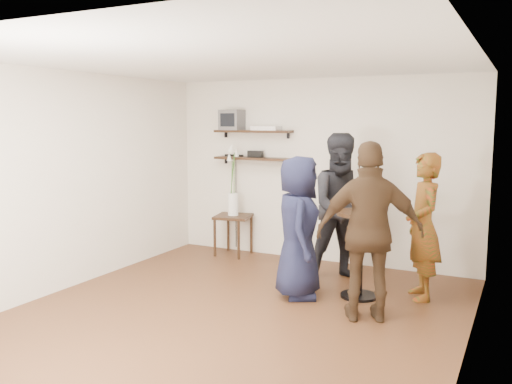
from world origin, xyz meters
TOP-DOWN VIEW (x-y plane):
  - room at (0.00, 0.00)m, footprint 4.58×5.08m
  - shelf_upper at (-1.00, 2.38)m, footprint 1.20×0.25m
  - shelf_lower at (-1.00, 2.38)m, footprint 1.20×0.25m
  - crt_monitor at (-1.35, 2.38)m, footprint 0.32×0.30m
  - dvd_deck at (-0.78, 2.38)m, footprint 0.40×0.24m
  - radio at (-0.96, 2.38)m, footprint 0.22×0.10m
  - power_strip at (-1.35, 2.42)m, footprint 0.30×0.05m
  - side_table at (-1.24, 2.20)m, footprint 0.60×0.60m
  - vase_lilies at (-1.25, 2.20)m, footprint 0.20×0.21m
  - drinks_table at (1.00, 1.13)m, footprint 0.55×0.55m
  - wine_glass_fl at (0.94, 1.09)m, footprint 0.06×0.06m
  - wine_glass_fr at (1.07, 1.10)m, footprint 0.07×0.07m
  - wine_glass_bl at (0.99, 1.20)m, footprint 0.07×0.07m
  - wine_glass_br at (1.02, 1.13)m, footprint 0.06×0.06m
  - person_plaid at (1.64, 1.43)m, footprint 0.61×0.72m
  - person_dark at (0.61, 1.72)m, footprint 1.14×1.09m
  - person_navy at (0.36, 0.84)m, footprint 0.80×0.93m
  - person_brown at (1.28, 0.49)m, footprint 1.15×0.83m

SIDE VIEW (x-z plane):
  - side_table at x=-1.24m, z-range 0.20..0.81m
  - drinks_table at x=1.00m, z-range 0.14..1.14m
  - person_navy at x=0.36m, z-range 0.00..1.62m
  - person_plaid at x=1.64m, z-range 0.00..1.66m
  - person_brown at x=1.28m, z-range 0.00..1.82m
  - person_dark at x=0.61m, z-range 0.00..1.86m
  - vase_lilies at x=-1.25m, z-range 0.41..1.49m
  - wine_glass_fl at x=0.94m, z-range 1.03..1.23m
  - wine_glass_br at x=1.02m, z-range 1.03..1.23m
  - wine_glass_bl at x=0.99m, z-range 1.03..1.24m
  - wine_glass_fr at x=1.07m, z-range 1.04..1.26m
  - room at x=0.00m, z-range -0.04..2.64m
  - shelf_lower at x=-1.00m, z-range 1.43..1.47m
  - power_strip at x=-1.35m, z-range 1.47..1.50m
  - radio at x=-0.96m, z-range 1.47..1.57m
  - shelf_upper at x=-1.00m, z-range 1.83..1.87m
  - dvd_deck at x=-0.78m, z-range 1.87..1.93m
  - crt_monitor at x=-1.35m, z-range 1.87..2.17m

